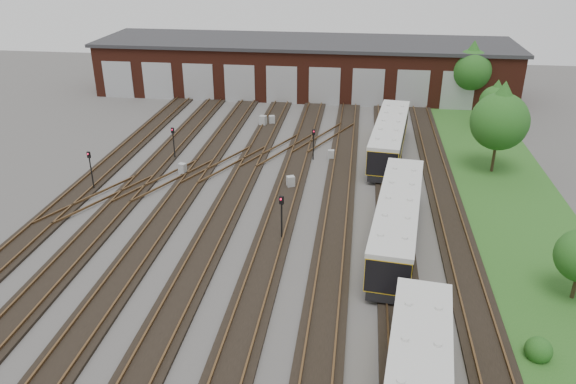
# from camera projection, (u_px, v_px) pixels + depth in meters

# --- Properties ---
(ground) EXTENTS (120.00, 120.00, 0.00)m
(ground) POSITION_uv_depth(u_px,v_px,m) (237.00, 252.00, 35.54)
(ground) COLOR #413F3D
(ground) RESTS_ON ground
(track_network) EXTENTS (30.40, 70.00, 0.33)m
(track_network) POSITION_uv_depth(u_px,v_px,m) (236.00, 246.00, 36.05)
(track_network) COLOR black
(track_network) RESTS_ON ground
(maintenance_shed) EXTENTS (51.00, 12.50, 6.35)m
(maintenance_shed) POSITION_uv_depth(u_px,v_px,m) (304.00, 66.00, 70.12)
(maintenance_shed) COLOR #491D12
(maintenance_shed) RESTS_ON ground
(grass_verge) EXTENTS (8.00, 55.00, 0.05)m
(grass_verge) POSITION_uv_depth(u_px,v_px,m) (512.00, 201.00, 42.24)
(grass_verge) COLOR #1E501A
(grass_verge) RESTS_ON ground
(metro_train) EXTENTS (4.15, 46.30, 2.92)m
(metro_train) POSITION_uv_depth(u_px,v_px,m) (397.00, 219.00, 35.67)
(metro_train) COLOR black
(metro_train) RESTS_ON ground
(signal_mast_0) EXTENTS (0.26, 0.25, 3.21)m
(signal_mast_0) POSITION_uv_depth(u_px,v_px,m) (90.00, 166.00, 43.23)
(signal_mast_0) COLOR black
(signal_mast_0) RESTS_ON ground
(signal_mast_1) EXTENTS (0.27, 0.25, 2.93)m
(signal_mast_1) POSITION_uv_depth(u_px,v_px,m) (173.00, 139.00, 49.30)
(signal_mast_1) COLOR black
(signal_mast_1) RESTS_ON ground
(signal_mast_2) EXTENTS (0.27, 0.26, 2.81)m
(signal_mast_2) POSITION_uv_depth(u_px,v_px,m) (313.00, 140.00, 49.23)
(signal_mast_2) COLOR black
(signal_mast_2) RESTS_ON ground
(signal_mast_3) EXTENTS (0.31, 0.29, 3.14)m
(signal_mast_3) POSITION_uv_depth(u_px,v_px,m) (282.00, 212.00, 36.19)
(signal_mast_3) COLOR black
(signal_mast_3) RESTS_ON ground
(relay_cabinet_0) EXTENTS (0.71, 0.65, 0.98)m
(relay_cabinet_0) POSITION_uv_depth(u_px,v_px,m) (182.00, 169.00, 46.73)
(relay_cabinet_0) COLOR #9A9C9E
(relay_cabinet_0) RESTS_ON ground
(relay_cabinet_1) EXTENTS (0.79, 0.71, 1.12)m
(relay_cabinet_1) POSITION_uv_depth(u_px,v_px,m) (263.00, 121.00, 58.34)
(relay_cabinet_1) COLOR #9A9C9E
(relay_cabinet_1) RESTS_ON ground
(relay_cabinet_2) EXTENTS (0.75, 0.70, 1.00)m
(relay_cabinet_2) POSITION_uv_depth(u_px,v_px,m) (291.00, 182.00, 44.24)
(relay_cabinet_2) COLOR #9A9C9E
(relay_cabinet_2) RESTS_ON ground
(relay_cabinet_3) EXTENTS (0.71, 0.65, 0.97)m
(relay_cabinet_3) POSITION_uv_depth(u_px,v_px,m) (272.00, 120.00, 58.84)
(relay_cabinet_3) COLOR #9A9C9E
(relay_cabinet_3) RESTS_ON ground
(relay_cabinet_4) EXTENTS (0.57, 0.48, 0.90)m
(relay_cabinet_4) POSITION_uv_depth(u_px,v_px,m) (331.00, 155.00, 49.79)
(relay_cabinet_4) COLOR #9A9C9E
(relay_cabinet_4) RESTS_ON ground
(tree_0) EXTENTS (4.63, 4.63, 7.67)m
(tree_0) POSITION_uv_depth(u_px,v_px,m) (472.00, 65.00, 62.60)
(tree_0) COLOR #322716
(tree_0) RESTS_ON ground
(tree_1) EXTENTS (3.16, 3.16, 5.24)m
(tree_1) POSITION_uv_depth(u_px,v_px,m) (496.00, 98.00, 56.02)
(tree_1) COLOR #322716
(tree_1) RESTS_ON ground
(tree_2) EXTENTS (4.69, 4.69, 7.78)m
(tree_2) POSITION_uv_depth(u_px,v_px,m) (501.00, 115.00, 45.37)
(tree_2) COLOR #322716
(tree_2) RESTS_ON ground
(bush_0) EXTENTS (1.29, 1.29, 1.29)m
(bush_0) POSITION_uv_depth(u_px,v_px,m) (539.00, 347.00, 26.48)
(bush_0) COLOR #1A4D16
(bush_0) RESTS_ON ground
(bush_1) EXTENTS (1.24, 1.24, 1.24)m
(bush_1) POSITION_uv_depth(u_px,v_px,m) (482.00, 123.00, 57.69)
(bush_1) COLOR #1A4D16
(bush_1) RESTS_ON ground
(bush_2) EXTENTS (1.21, 1.21, 1.21)m
(bush_2) POSITION_uv_depth(u_px,v_px,m) (478.00, 116.00, 59.70)
(bush_2) COLOR #1A4D16
(bush_2) RESTS_ON ground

